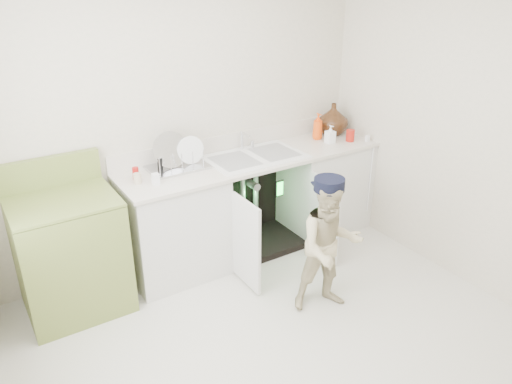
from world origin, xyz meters
TOP-DOWN VIEW (x-y plane):
  - ground at (0.00, 0.00)m, footprint 3.50×3.50m
  - room_shell at (0.00, 0.00)m, footprint 6.00×5.50m
  - counter_run at (0.58, 1.21)m, footprint 2.44×1.02m
  - avocado_stove at (-1.10, 1.18)m, footprint 0.74×0.65m
  - repair_worker at (0.54, 0.14)m, footprint 0.61×1.00m

SIDE VIEW (x-z plane):
  - ground at x=0.00m, z-range 0.00..0.00m
  - counter_run at x=0.58m, z-range -0.13..1.08m
  - avocado_stove at x=-1.10m, z-range -0.10..1.05m
  - repair_worker at x=0.54m, z-range 0.00..1.08m
  - room_shell at x=0.00m, z-range 0.62..1.88m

